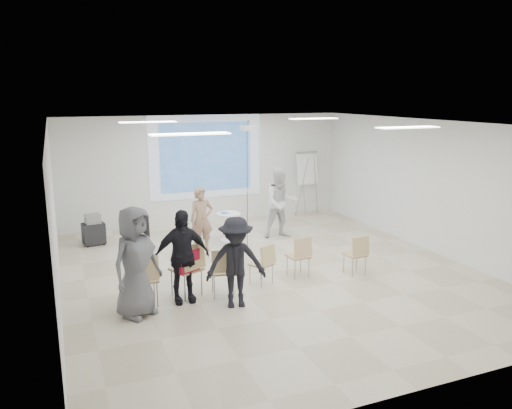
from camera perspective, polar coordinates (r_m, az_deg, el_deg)
name	(u,v)px	position (r m, az deg, el deg)	size (l,w,h in m)	color
floor	(271,274)	(10.30, 1.69, -7.98)	(8.00, 9.00, 0.10)	beige
ceiling	(272,121)	(9.66, 1.81, 9.52)	(8.00, 9.00, 0.10)	white
wall_back	(206,169)	(14.08, -5.77, 4.06)	(8.00, 0.10, 3.00)	silver
wall_left	(51,219)	(9.06, -22.41, -1.56)	(0.10, 9.00, 3.00)	silver
wall_right	(434,186)	(12.05, 19.66, 1.97)	(0.10, 9.00, 3.00)	silver
projection_halo	(206,157)	(13.97, -5.72, 5.44)	(3.20, 0.01, 2.30)	silver
projection_image	(206,157)	(13.95, -5.71, 5.44)	(2.60, 0.01, 1.90)	#3267AA
pedestal_table	(229,225)	(12.27, -3.14, -2.37)	(0.75, 0.75, 0.73)	white
player_left	(201,215)	(11.44, -6.25, -1.26)	(0.62, 0.42, 1.69)	#9E7960
player_right	(281,199)	(12.49, 2.87, 0.63)	(0.95, 0.76, 1.97)	white
controller_left	(206,201)	(11.66, -5.77, 0.37)	(0.04, 0.12, 0.04)	silver
controller_right	(270,184)	(12.58, 1.66, 2.32)	(0.04, 0.11, 0.04)	white
chair_far_left	(145,276)	(8.71, -12.54, -8.00)	(0.45, 0.48, 0.92)	tan
chair_left_mid	(189,265)	(8.96, -7.64, -6.91)	(0.63, 0.65, 1.00)	tan
chair_left_inner	(223,268)	(8.94, -3.79, -7.28)	(0.50, 0.53, 0.90)	tan
chair_center	(264,261)	(9.45, 0.91, -6.50)	(0.51, 0.52, 0.80)	tan
chair_right_inner	(300,254)	(9.87, 5.05, -5.61)	(0.41, 0.44, 0.83)	tan
chair_right_far	(357,252)	(10.16, 11.49, -5.35)	(0.39, 0.42, 0.81)	tan
red_jacket	(189,261)	(8.78, -7.66, -6.43)	(0.41, 0.09, 0.39)	#AD152F
laptop	(222,269)	(9.05, -3.89, -7.37)	(0.33, 0.24, 0.03)	black
audience_left	(182,250)	(8.69, -8.50, -5.11)	(1.10, 0.66, 1.89)	black
audience_mid	(236,256)	(8.42, -2.32, -5.95)	(1.15, 0.63, 1.78)	black
audience_outer	(135,255)	(8.26, -13.63, -5.67)	(1.00, 0.66, 2.05)	#5E5E63
flipchart_easel	(307,168)	(14.84, 5.85, 4.12)	(0.82, 0.63, 1.91)	#96999E
av_cart	(94,231)	(12.62, -18.08, -2.86)	(0.55, 0.47, 0.75)	black
ceiling_projector	(248,134)	(11.09, -0.88, 8.04)	(0.30, 0.25, 3.00)	white
fluor_panel_nw	(148,122)	(11.00, -12.25, 9.19)	(1.20, 0.30, 0.02)	white
fluor_panel_ne	(314,119)	(12.34, 6.62, 9.72)	(1.20, 0.30, 0.02)	white
fluor_panel_sw	(190,134)	(7.58, -7.55, 7.99)	(1.20, 0.30, 0.02)	white
fluor_panel_se	(408,127)	(9.42, 16.96, 8.43)	(1.20, 0.30, 0.02)	white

